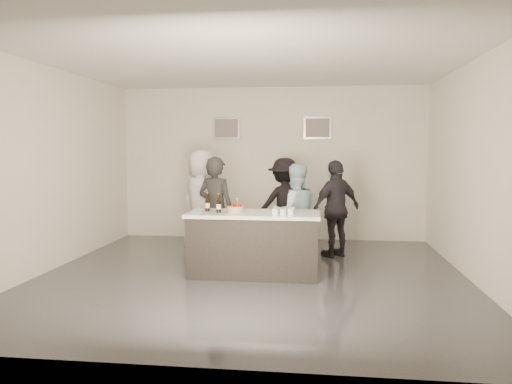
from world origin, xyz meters
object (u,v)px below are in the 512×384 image
person_main_black (216,210)px  person_main_blue (295,213)px  person_guest_left (202,201)px  bar_counter (254,244)px  person_guest_right (336,209)px  person_guest_back (284,204)px  cake (236,210)px  beer_bottle_a (207,202)px  beer_bottle_b (219,203)px

person_main_black → person_main_blue: person_main_black is taller
person_main_blue → person_guest_left: size_ratio=0.88×
bar_counter → person_main_black: size_ratio=1.11×
person_guest_right → person_guest_back: person_guest_back is taller
person_main_black → person_guest_back: (1.00, 1.13, -0.02)m
cake → beer_bottle_a: 0.45m
cake → beer_bottle_b: beer_bottle_b is taller
person_main_black → person_guest_right: bearing=-142.2°
person_main_blue → beer_bottle_b: bearing=26.1°
cake → person_main_blue: (0.79, 0.91, -0.16)m
person_main_blue → bar_counter: bearing=41.0°
person_main_blue → person_guest_back: person_guest_back is taller
person_main_black → person_guest_back: bearing=-112.8°
person_main_black → person_main_blue: 1.25m
person_guest_right → person_guest_back: size_ratio=0.99×
beer_bottle_a → person_guest_left: person_guest_left is taller
cake → person_guest_right: bearing=44.6°
person_main_blue → person_guest_back: size_ratio=0.96×
person_guest_right → person_guest_left: bearing=-40.0°
beer_bottle_a → person_guest_right: (1.88, 1.34, -0.22)m
person_main_black → person_guest_left: bearing=-42.0°
cake → person_main_black: person_main_black is taller
bar_counter → beer_bottle_b: bearing=-168.3°
person_guest_right → person_guest_back: bearing=-67.1°
beer_bottle_a → bar_counter: bearing=-2.4°
person_guest_back → beer_bottle_b: bearing=46.0°
beer_bottle_a → person_main_black: (-0.02, 0.69, -0.19)m
bar_counter → person_main_blue: size_ratio=1.19×
cake → person_guest_left: bearing=119.6°
person_main_black → beer_bottle_b: bearing=123.1°
bar_counter → person_guest_back: size_ratio=1.14×
beer_bottle_a → person_main_blue: (1.22, 0.82, -0.25)m
cake → beer_bottle_a: bearing=168.1°
person_guest_left → beer_bottle_b: bearing=143.0°
person_main_blue → person_guest_right: size_ratio=0.97×
person_main_black → person_guest_back: size_ratio=1.03×
bar_counter → person_main_blue: person_main_blue is taller
beer_bottle_a → person_main_black: 0.71m
person_main_black → person_guest_left: size_ratio=0.94×
bar_counter → cake: 0.55m
person_guest_left → person_main_blue: bearing=-167.4°
beer_bottle_a → beer_bottle_b: size_ratio=1.00×
person_main_black → person_guest_left: person_guest_left is taller
beer_bottle_a → person_guest_left: bearing=106.5°
beer_bottle_a → person_guest_left: size_ratio=0.15×
bar_counter → cake: (-0.25, -0.06, 0.49)m
bar_counter → person_guest_back: person_guest_back is taller
person_guest_right → person_main_blue: bearing=-0.7°
cake → person_main_black: size_ratio=0.14×
person_main_blue → beer_bottle_a: bearing=17.4°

